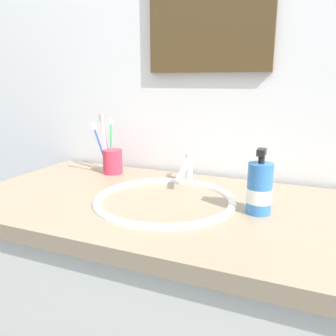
{
  "coord_description": "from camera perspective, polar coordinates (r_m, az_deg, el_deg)",
  "views": [
    {
      "loc": [
        0.35,
        -0.85,
        1.21
      ],
      "look_at": [
        -0.02,
        0.03,
        0.96
      ],
      "focal_mm": 36.82,
      "sensor_mm": 36.0,
      "label": 1
    }
  ],
  "objects": [
    {
      "name": "toothbrush_cup",
      "position": [
        1.28,
        -9.13,
        1.06
      ],
      "size": [
        0.07,
        0.07,
        0.09
      ],
      "primitive_type": "cylinder",
      "color": "#D8334C",
      "rests_on": "vanity_counter"
    },
    {
      "name": "faucet",
      "position": [
        1.13,
        3.13,
        -0.03
      ],
      "size": [
        0.02,
        0.16,
        0.11
      ],
      "color": "silver",
      "rests_on": "sink_basin"
    },
    {
      "name": "sink_basin",
      "position": [
        1.0,
        -0.68,
        -7.77
      ],
      "size": [
        0.41,
        0.41,
        0.12
      ],
      "color": "white",
      "rests_on": "vanity_counter"
    },
    {
      "name": "toothbrush_purple",
      "position": [
        1.3,
        -10.29,
        4.65
      ],
      "size": [
        0.06,
        0.02,
        0.21
      ],
      "color": "purple",
      "rests_on": "toothbrush_cup"
    },
    {
      "name": "toothbrush_white",
      "position": [
        1.29,
        -10.48,
        4.71
      ],
      "size": [
        0.04,
        0.02,
        0.21
      ],
      "color": "white",
      "rests_on": "toothbrush_cup"
    },
    {
      "name": "toothbrush_blue",
      "position": [
        1.26,
        -11.21,
        3.83
      ],
      "size": [
        0.05,
        0.05,
        0.19
      ],
      "color": "blue",
      "rests_on": "toothbrush_cup"
    },
    {
      "name": "tiled_wall_back",
      "position": [
        1.25,
        7.0,
        13.91
      ],
      "size": [
        2.42,
        0.04,
        2.4
      ],
      "primitive_type": "cube",
      "color": "silver",
      "rests_on": "ground"
    },
    {
      "name": "toothbrush_green",
      "position": [
        1.3,
        -9.41,
        4.44
      ],
      "size": [
        0.03,
        0.05,
        0.19
      ],
      "color": "green",
      "rests_on": "toothbrush_cup"
    },
    {
      "name": "soap_dispenser",
      "position": [
        0.91,
        14.9,
        -3.42
      ],
      "size": [
        0.07,
        0.07,
        0.17
      ],
      "color": "#3372BF",
      "rests_on": "vanity_counter"
    },
    {
      "name": "vanity_counter",
      "position": [
        1.2,
        0.65,
        -25.58
      ],
      "size": [
        1.22,
        0.61,
        0.87
      ],
      "color": "silver",
      "rests_on": "ground"
    }
  ]
}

